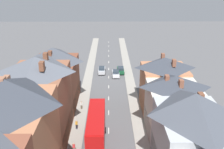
% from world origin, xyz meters
% --- Properties ---
extents(pavement_left, '(2.20, 104.00, 0.14)m').
position_xyz_m(pavement_left, '(-5.10, 38.00, 0.07)').
color(pavement_left, gray).
rests_on(pavement_left, ground).
extents(pavement_right, '(2.20, 104.00, 0.14)m').
position_xyz_m(pavement_right, '(5.10, 38.00, 0.07)').
color(pavement_right, gray).
rests_on(pavement_right, ground).
extents(centre_line_dashes, '(0.14, 97.80, 0.01)m').
position_xyz_m(centre_line_dashes, '(0.00, 36.00, 0.01)').
color(centre_line_dashes, silver).
rests_on(centre_line_dashes, ground).
extents(terrace_row_left, '(8.00, 51.06, 14.66)m').
position_xyz_m(terrace_row_left, '(-10.19, 14.05, 6.45)').
color(terrace_row_left, beige).
rests_on(terrace_row_left, ground).
extents(double_decker_bus_lead, '(2.74, 10.80, 5.30)m').
position_xyz_m(double_decker_bus_lead, '(-1.81, 20.03, 2.82)').
color(double_decker_bus_lead, '#B70F0F').
rests_on(double_decker_bus_lead, ground).
extents(car_parked_left_a, '(1.90, 4.33, 1.61)m').
position_xyz_m(car_parked_left_a, '(3.10, 51.02, 0.81)').
color(car_parked_left_a, '#144728').
rests_on(car_parked_left_a, ground).
extents(car_mid_black, '(1.90, 4.37, 1.71)m').
position_xyz_m(car_mid_black, '(-1.80, 50.89, 0.86)').
color(car_mid_black, '#B7BABF').
rests_on(car_mid_black, ground).
extents(car_parked_left_b, '(1.90, 4.32, 1.60)m').
position_xyz_m(car_parked_left_b, '(1.80, 48.51, 0.81)').
color(car_parked_left_b, silver).
rests_on(car_parked_left_b, ground).
extents(pedestrian_mid_right, '(0.36, 0.22, 1.61)m').
position_xyz_m(pedestrian_mid_right, '(-4.97, 18.24, 1.03)').
color(pedestrian_mid_right, gray).
rests_on(pedestrian_mid_right, pavement_left).
extents(pedestrian_far_left, '(0.36, 0.22, 1.61)m').
position_xyz_m(pedestrian_far_left, '(-5.29, 24.36, 1.03)').
color(pedestrian_far_left, '#23232D').
rests_on(pedestrian_far_left, pavement_left).
extents(pedestrian_far_right, '(0.36, 0.22, 1.61)m').
position_xyz_m(pedestrian_far_right, '(-5.15, 31.19, 1.03)').
color(pedestrian_far_right, brown).
rests_on(pedestrian_far_right, pavement_left).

